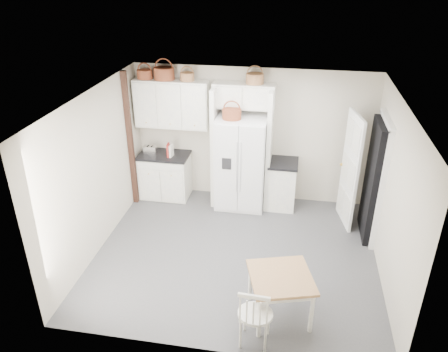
# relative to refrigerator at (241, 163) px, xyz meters

# --- Properties ---
(floor) EXTENTS (4.50, 4.50, 0.00)m
(floor) POSITION_rel_refrigerator_xyz_m (0.15, -1.62, -0.89)
(floor) COLOR #424245
(floor) RESTS_ON ground
(ceiling) EXTENTS (4.50, 4.50, 0.00)m
(ceiling) POSITION_rel_refrigerator_xyz_m (0.15, -1.62, 1.71)
(ceiling) COLOR white
(ceiling) RESTS_ON wall_back
(wall_back) EXTENTS (4.50, 0.00, 4.50)m
(wall_back) POSITION_rel_refrigerator_xyz_m (0.15, 0.38, 0.41)
(wall_back) COLOR beige
(wall_back) RESTS_ON floor
(wall_left) EXTENTS (0.00, 4.00, 4.00)m
(wall_left) POSITION_rel_refrigerator_xyz_m (-2.10, -1.62, 0.41)
(wall_left) COLOR beige
(wall_left) RESTS_ON floor
(wall_right) EXTENTS (0.00, 4.00, 4.00)m
(wall_right) POSITION_rel_refrigerator_xyz_m (2.40, -1.62, 0.41)
(wall_right) COLOR beige
(wall_right) RESTS_ON floor
(refrigerator) EXTENTS (0.92, 0.74, 1.78)m
(refrigerator) POSITION_rel_refrigerator_xyz_m (0.00, 0.00, 0.00)
(refrigerator) COLOR white
(refrigerator) RESTS_ON floor
(base_cab_left) EXTENTS (0.94, 0.60, 0.87)m
(base_cab_left) POSITION_rel_refrigerator_xyz_m (-1.53, 0.08, -0.45)
(base_cab_left) COLOR silver
(base_cab_left) RESTS_ON floor
(base_cab_right) EXTENTS (0.51, 0.61, 0.89)m
(base_cab_right) POSITION_rel_refrigerator_xyz_m (0.79, 0.08, -0.44)
(base_cab_right) COLOR silver
(base_cab_right) RESTS_ON floor
(dining_table) EXTENTS (0.99, 0.99, 0.66)m
(dining_table) POSITION_rel_refrigerator_xyz_m (0.92, -2.87, -0.56)
(dining_table) COLOR brown
(dining_table) RESTS_ON floor
(windsor_chair) EXTENTS (0.46, 0.42, 0.90)m
(windsor_chair) POSITION_rel_refrigerator_xyz_m (0.65, -3.37, -0.44)
(windsor_chair) COLOR silver
(windsor_chair) RESTS_ON floor
(counter_left) EXTENTS (0.98, 0.63, 0.04)m
(counter_left) POSITION_rel_refrigerator_xyz_m (-1.53, 0.08, 0.00)
(counter_left) COLOR black
(counter_left) RESTS_ON base_cab_left
(counter_right) EXTENTS (0.55, 0.65, 0.04)m
(counter_right) POSITION_rel_refrigerator_xyz_m (0.79, 0.08, 0.02)
(counter_right) COLOR black
(counter_right) RESTS_ON base_cab_right
(toaster) EXTENTS (0.25, 0.15, 0.17)m
(toaster) POSITION_rel_refrigerator_xyz_m (-1.79, 0.03, 0.11)
(toaster) COLOR silver
(toaster) RESTS_ON counter_left
(cookbook_red) EXTENTS (0.06, 0.17, 0.26)m
(cookbook_red) POSITION_rel_refrigerator_xyz_m (-1.41, -0.00, 0.15)
(cookbook_red) COLOR maroon
(cookbook_red) RESTS_ON counter_left
(cookbook_cream) EXTENTS (0.05, 0.16, 0.24)m
(cookbook_cream) POSITION_rel_refrigerator_xyz_m (-1.35, -0.00, 0.14)
(cookbook_cream) COLOR silver
(cookbook_cream) RESTS_ON counter_left
(basket_upper_a) EXTENTS (0.29, 0.29, 0.16)m
(basket_upper_a) POSITION_rel_refrigerator_xyz_m (-1.84, 0.21, 1.54)
(basket_upper_a) COLOR brown
(basket_upper_a) RESTS_ON upper_cabinet
(basket_upper_b) EXTENTS (0.37, 0.37, 0.22)m
(basket_upper_b) POSITION_rel_refrigerator_xyz_m (-1.47, 0.21, 1.57)
(basket_upper_b) COLOR brown
(basket_upper_b) RESTS_ON upper_cabinet
(basket_upper_c) EXTENTS (0.26, 0.26, 0.15)m
(basket_upper_c) POSITION_rel_refrigerator_xyz_m (-1.04, 0.21, 1.53)
(basket_upper_c) COLOR brown
(basket_upper_c) RESTS_ON upper_cabinet
(basket_bridge_b) EXTENTS (0.32, 0.32, 0.18)m
(basket_bridge_b) POSITION_rel_refrigerator_xyz_m (0.19, 0.21, 1.55)
(basket_bridge_b) COLOR brown
(basket_bridge_b) RESTS_ON bridge_cabinet
(basket_fridge_a) EXTENTS (0.34, 0.34, 0.18)m
(basket_fridge_a) POSITION_rel_refrigerator_xyz_m (-0.17, -0.10, 0.98)
(basket_fridge_a) COLOR brown
(basket_fridge_a) RESTS_ON refrigerator
(upper_cabinet) EXTENTS (1.40, 0.34, 0.90)m
(upper_cabinet) POSITION_rel_refrigerator_xyz_m (-1.35, 0.21, 1.01)
(upper_cabinet) COLOR silver
(upper_cabinet) RESTS_ON wall_back
(bridge_cabinet) EXTENTS (1.12, 0.34, 0.45)m
(bridge_cabinet) POSITION_rel_refrigerator_xyz_m (0.00, 0.21, 1.23)
(bridge_cabinet) COLOR silver
(bridge_cabinet) RESTS_ON wall_back
(fridge_panel_left) EXTENTS (0.08, 0.60, 2.30)m
(fridge_panel_left) POSITION_rel_refrigerator_xyz_m (-0.51, 0.08, 0.26)
(fridge_panel_left) COLOR silver
(fridge_panel_left) RESTS_ON floor
(fridge_panel_right) EXTENTS (0.08, 0.60, 2.30)m
(fridge_panel_right) POSITION_rel_refrigerator_xyz_m (0.51, 0.08, 0.26)
(fridge_panel_right) COLOR silver
(fridge_panel_right) RESTS_ON floor
(trim_post) EXTENTS (0.09, 0.09, 2.60)m
(trim_post) POSITION_rel_refrigerator_xyz_m (-2.05, -0.27, 0.41)
(trim_post) COLOR black
(trim_post) RESTS_ON floor
(doorway_void) EXTENTS (0.18, 0.85, 2.05)m
(doorway_void) POSITION_rel_refrigerator_xyz_m (2.31, -0.62, 0.13)
(doorway_void) COLOR black
(doorway_void) RESTS_ON floor
(door_slab) EXTENTS (0.21, 0.79, 2.05)m
(door_slab) POSITION_rel_refrigerator_xyz_m (1.95, -0.29, 0.13)
(door_slab) COLOR white
(door_slab) RESTS_ON floor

